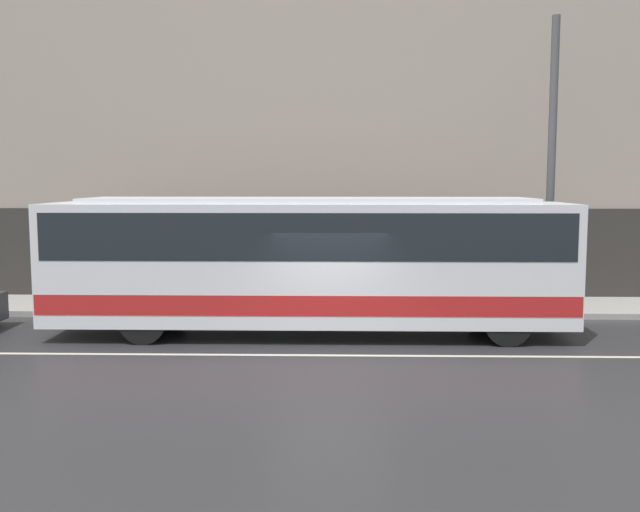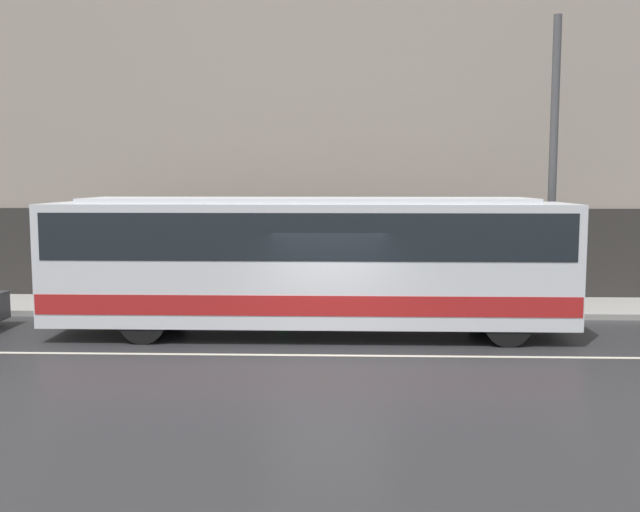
# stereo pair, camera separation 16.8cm
# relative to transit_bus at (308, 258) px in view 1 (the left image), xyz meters

# --- Properties ---
(ground_plane) EXTENTS (60.00, 60.00, 0.00)m
(ground_plane) POSITION_rel_transit_bus_xyz_m (0.51, -2.05, -1.82)
(ground_plane) COLOR #2D2D30
(sidewalk) EXTENTS (60.00, 2.81, 0.16)m
(sidewalk) POSITION_rel_transit_bus_xyz_m (0.51, 3.36, -1.74)
(sidewalk) COLOR #A09E99
(sidewalk) RESTS_ON ground_plane
(building_facade) EXTENTS (60.00, 0.35, 13.34)m
(building_facade) POSITION_rel_transit_bus_xyz_m (0.51, 4.91, 4.64)
(building_facade) COLOR gray
(building_facade) RESTS_ON ground_plane
(lane_stripe) EXTENTS (54.00, 0.14, 0.01)m
(lane_stripe) POSITION_rel_transit_bus_xyz_m (0.51, -2.05, -1.82)
(lane_stripe) COLOR beige
(lane_stripe) RESTS_ON ground_plane
(transit_bus) EXTENTS (12.08, 2.51, 3.23)m
(transit_bus) POSITION_rel_transit_bus_xyz_m (0.00, 0.00, 0.00)
(transit_bus) COLOR silver
(transit_bus) RESTS_ON ground_plane
(utility_pole_near) EXTENTS (0.21, 0.21, 7.72)m
(utility_pole_near) POSITION_rel_transit_bus_xyz_m (6.31, 2.45, 2.20)
(utility_pole_near) COLOR #4C4C4F
(utility_pole_near) RESTS_ON sidewalk
(pedestrian_waiting) EXTENTS (0.36, 0.36, 1.62)m
(pedestrian_waiting) POSITION_rel_transit_bus_xyz_m (-0.86, 3.22, -0.91)
(pedestrian_waiting) COLOR #1E5933
(pedestrian_waiting) RESTS_ON sidewalk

